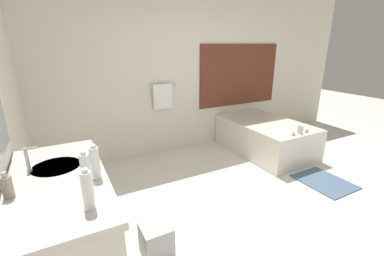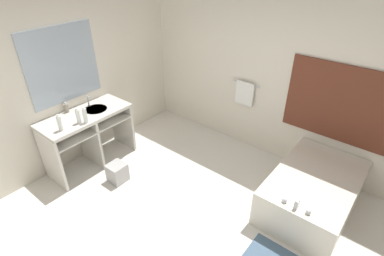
# 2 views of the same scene
# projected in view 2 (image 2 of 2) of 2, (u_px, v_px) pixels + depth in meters

# --- Properties ---
(ground_plane) EXTENTS (16.00, 16.00, 0.00)m
(ground_plane) POSITION_uv_depth(u_px,v_px,m) (173.00, 224.00, 3.88)
(ground_plane) COLOR silver
(ground_plane) RESTS_ON ground
(wall_back_with_blinds) EXTENTS (7.40, 0.13, 2.70)m
(wall_back_with_blinds) POSITION_uv_depth(u_px,v_px,m) (269.00, 76.00, 4.63)
(wall_back_with_blinds) COLOR silver
(wall_back_with_blinds) RESTS_ON ground_plane
(wall_left_with_mirror) EXTENTS (0.08, 7.40, 2.70)m
(wall_left_with_mirror) POSITION_uv_depth(u_px,v_px,m) (57.00, 84.00, 4.36)
(wall_left_with_mirror) COLOR silver
(wall_left_with_mirror) RESTS_ON ground_plane
(vanity_counter) EXTENTS (0.62, 1.36, 0.91)m
(vanity_counter) POSITION_uv_depth(u_px,v_px,m) (89.00, 128.00, 4.64)
(vanity_counter) COLOR silver
(vanity_counter) RESTS_ON ground_plane
(sink_faucet) EXTENTS (0.09, 0.04, 0.18)m
(sink_faucet) POSITION_uv_depth(u_px,v_px,m) (88.00, 101.00, 4.67)
(sink_faucet) COLOR silver
(sink_faucet) RESTS_ON vanity_counter
(bathtub) EXTENTS (0.99, 1.57, 0.65)m
(bathtub) POSITION_uv_depth(u_px,v_px,m) (313.00, 190.00, 3.99)
(bathtub) COLOR silver
(bathtub) RESTS_ON ground_plane
(water_bottle_1) EXTENTS (0.06, 0.06, 0.24)m
(water_bottle_1) POSITION_uv_depth(u_px,v_px,m) (78.00, 116.00, 4.22)
(water_bottle_1) COLOR silver
(water_bottle_1) RESTS_ON vanity_counter
(water_bottle_2) EXTENTS (0.06, 0.06, 0.24)m
(water_bottle_2) POSITION_uv_depth(u_px,v_px,m) (85.00, 116.00, 4.23)
(water_bottle_2) COLOR silver
(water_bottle_2) RESTS_ON vanity_counter
(water_bottle_3) EXTENTS (0.06, 0.06, 0.24)m
(water_bottle_3) POSITION_uv_depth(u_px,v_px,m) (60.00, 123.00, 4.05)
(water_bottle_3) COLOR silver
(water_bottle_3) RESTS_ON vanity_counter
(soap_dispenser) EXTENTS (0.06, 0.06, 0.17)m
(soap_dispenser) POSITION_uv_depth(u_px,v_px,m) (67.00, 108.00, 4.51)
(soap_dispenser) COLOR gray
(soap_dispenser) RESTS_ON vanity_counter
(waste_bin) EXTENTS (0.25, 0.25, 0.29)m
(waste_bin) POSITION_uv_depth(u_px,v_px,m) (117.00, 173.00, 4.52)
(waste_bin) COLOR #B2B2B2
(waste_bin) RESTS_ON ground_plane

